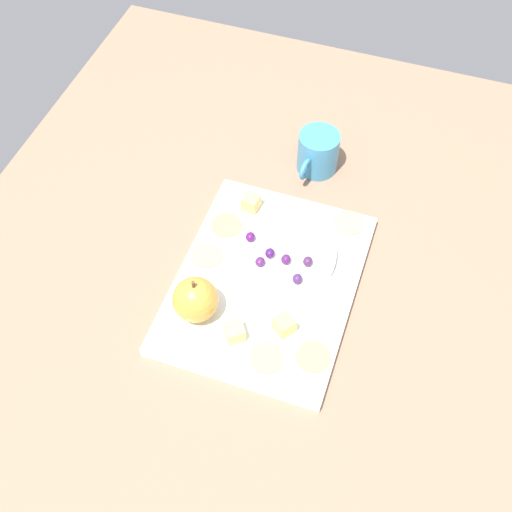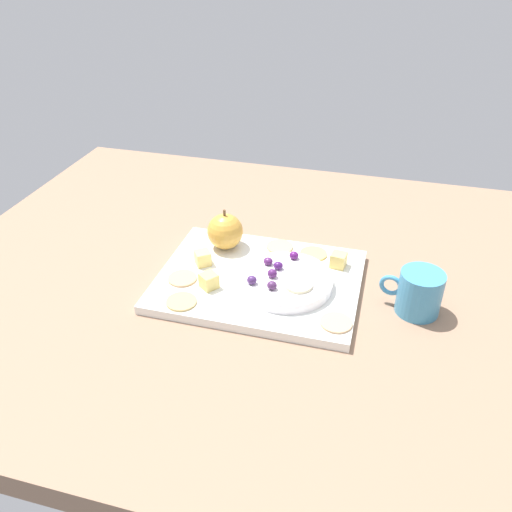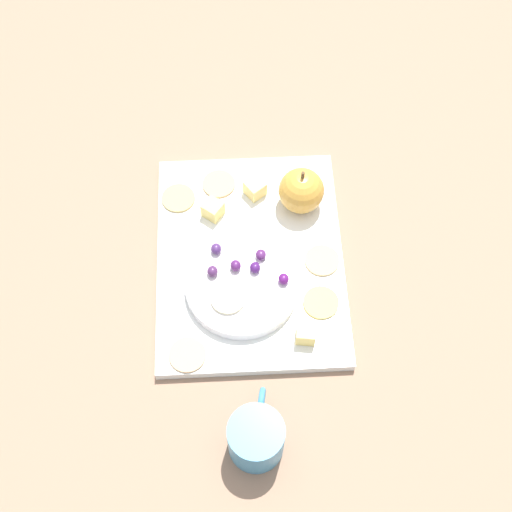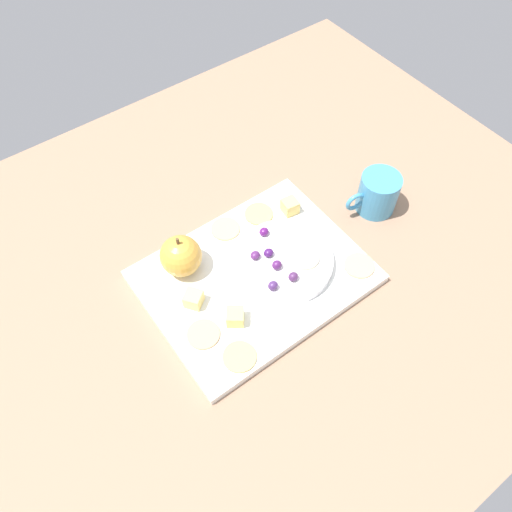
{
  "view_description": "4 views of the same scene",
  "coord_description": "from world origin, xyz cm",
  "px_view_note": "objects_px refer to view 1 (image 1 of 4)",
  "views": [
    {
      "loc": [
        56.08,
        21.28,
        93.46
      ],
      "look_at": [
        -1.37,
        1.55,
        9.66
      ],
      "focal_mm": 46.45,
      "sensor_mm": 36.0,
      "label": 1
    },
    {
      "loc": [
        -19.91,
        79.6,
        61.26
      ],
      "look_at": [
        1.1,
        1.98,
        9.16
      ],
      "focal_mm": 36.98,
      "sensor_mm": 36.0,
      "label": 2
    },
    {
      "loc": [
        -50.19,
        5.33,
        98.7
      ],
      "look_at": [
        -1.24,
        2.97,
        8.26
      ],
      "focal_mm": 49.24,
      "sensor_mm": 36.0,
      "label": 3
    },
    {
      "loc": [
        26.84,
        40.58,
        77.66
      ],
      "look_at": [
        -1.43,
        2.24,
        8.22
      ],
      "focal_mm": 35.13,
      "sensor_mm": 36.0,
      "label": 4
    }
  ],
  "objects_px": {
    "cheese_cube_1": "(234,332)",
    "grape_5": "(270,253)",
    "cheese_cube_0": "(284,325)",
    "cracker_4": "(348,223)",
    "grape_1": "(260,262)",
    "platter": "(267,283)",
    "cracker_0": "(226,225)",
    "grape_0": "(286,259)",
    "grape_3": "(250,237)",
    "grape_4": "(308,261)",
    "serving_dish": "(285,253)",
    "cup": "(318,152)",
    "cracker_2": "(207,255)",
    "cracker_1": "(313,357)",
    "grape_2": "(297,279)",
    "apple_slice_0": "(302,240)",
    "cracker_3": "(267,358)",
    "cheese_cube_2": "(251,203)",
    "apple_whole": "(195,300)"
  },
  "relations": [
    {
      "from": "cheese_cube_1",
      "to": "grape_5",
      "type": "distance_m",
      "value": 0.15
    },
    {
      "from": "cheese_cube_0",
      "to": "cheese_cube_1",
      "type": "distance_m",
      "value": 0.08
    },
    {
      "from": "cracker_4",
      "to": "grape_1",
      "type": "bearing_deg",
      "value": -37.94
    },
    {
      "from": "platter",
      "to": "grape_1",
      "type": "bearing_deg",
      "value": -127.68
    },
    {
      "from": "cracker_0",
      "to": "grape_1",
      "type": "relative_size",
      "value": 3.05
    },
    {
      "from": "cracker_4",
      "to": "grape_0",
      "type": "bearing_deg",
      "value": -30.23
    },
    {
      "from": "grape_5",
      "to": "grape_0",
      "type": "bearing_deg",
      "value": 81.79
    },
    {
      "from": "grape_3",
      "to": "grape_4",
      "type": "xyz_separation_m",
      "value": [
        0.02,
        0.1,
        0.0
      ]
    },
    {
      "from": "serving_dish",
      "to": "cup",
      "type": "relative_size",
      "value": 1.57
    },
    {
      "from": "cheese_cube_0",
      "to": "cracker_4",
      "type": "height_order",
      "value": "cheese_cube_0"
    },
    {
      "from": "grape_3",
      "to": "cheese_cube_1",
      "type": "bearing_deg",
      "value": 11.26
    },
    {
      "from": "cracker_4",
      "to": "cracker_2",
      "type": "bearing_deg",
      "value": -55.27
    },
    {
      "from": "grape_3",
      "to": "serving_dish",
      "type": "bearing_deg",
      "value": 88.75
    },
    {
      "from": "cracker_0",
      "to": "cracker_1",
      "type": "distance_m",
      "value": 0.28
    },
    {
      "from": "grape_1",
      "to": "grape_2",
      "type": "relative_size",
      "value": 1.0
    },
    {
      "from": "grape_0",
      "to": "grape_3",
      "type": "xyz_separation_m",
      "value": [
        -0.02,
        -0.07,
        -0.0
      ]
    },
    {
      "from": "apple_slice_0",
      "to": "grape_1",
      "type": "bearing_deg",
      "value": -37.39
    },
    {
      "from": "grape_2",
      "to": "apple_slice_0",
      "type": "height_order",
      "value": "grape_2"
    },
    {
      "from": "cracker_4",
      "to": "grape_3",
      "type": "distance_m",
      "value": 0.17
    },
    {
      "from": "platter",
      "to": "grape_4",
      "type": "distance_m",
      "value": 0.08
    },
    {
      "from": "cracker_3",
      "to": "grape_5",
      "type": "relative_size",
      "value": 3.05
    },
    {
      "from": "grape_2",
      "to": "cup",
      "type": "bearing_deg",
      "value": -170.73
    },
    {
      "from": "cheese_cube_1",
      "to": "cheese_cube_2",
      "type": "height_order",
      "value": "same"
    },
    {
      "from": "serving_dish",
      "to": "cracker_1",
      "type": "relative_size",
      "value": 3.16
    },
    {
      "from": "cracker_2",
      "to": "grape_4",
      "type": "height_order",
      "value": "grape_4"
    },
    {
      "from": "grape_0",
      "to": "apple_slice_0",
      "type": "xyz_separation_m",
      "value": [
        -0.05,
        0.01,
        -0.01
      ]
    },
    {
      "from": "grape_1",
      "to": "apple_slice_0",
      "type": "bearing_deg",
      "value": 142.61
    },
    {
      "from": "cracker_0",
      "to": "cup",
      "type": "relative_size",
      "value": 0.5
    },
    {
      "from": "cracker_2",
      "to": "cup",
      "type": "height_order",
      "value": "cup"
    },
    {
      "from": "cracker_1",
      "to": "grape_3",
      "type": "xyz_separation_m",
      "value": [
        -0.16,
        -0.15,
        0.02
      ]
    },
    {
      "from": "cracker_0",
      "to": "cracker_2",
      "type": "height_order",
      "value": "same"
    },
    {
      "from": "cracker_3",
      "to": "apple_slice_0",
      "type": "height_order",
      "value": "apple_slice_0"
    },
    {
      "from": "grape_1",
      "to": "cracker_3",
      "type": "bearing_deg",
      "value": 22.29
    },
    {
      "from": "cracker_0",
      "to": "grape_2",
      "type": "distance_m",
      "value": 0.17
    },
    {
      "from": "cheese_cube_2",
      "to": "cracker_1",
      "type": "relative_size",
      "value": 0.52
    },
    {
      "from": "cheese_cube_1",
      "to": "grape_3",
      "type": "bearing_deg",
      "value": -168.74
    },
    {
      "from": "cracker_4",
      "to": "cheese_cube_2",
      "type": "bearing_deg",
      "value": -83.28
    },
    {
      "from": "cheese_cube_2",
      "to": "cheese_cube_1",
      "type": "bearing_deg",
      "value": 13.64
    },
    {
      "from": "cracker_1",
      "to": "grape_4",
      "type": "xyz_separation_m",
      "value": [
        -0.15,
        -0.05,
        0.03
      ]
    },
    {
      "from": "cheese_cube_2",
      "to": "cracker_3",
      "type": "distance_m",
      "value": 0.29
    },
    {
      "from": "serving_dish",
      "to": "cracker_1",
      "type": "xyz_separation_m",
      "value": [
        0.16,
        0.09,
        -0.01
      ]
    },
    {
      "from": "grape_5",
      "to": "cheese_cube_0",
      "type": "bearing_deg",
      "value": 28.29
    },
    {
      "from": "apple_slice_0",
      "to": "cup",
      "type": "relative_size",
      "value": 0.48
    },
    {
      "from": "cheese_cube_0",
      "to": "grape_0",
      "type": "relative_size",
      "value": 1.59
    },
    {
      "from": "platter",
      "to": "grape_2",
      "type": "distance_m",
      "value": 0.06
    },
    {
      "from": "cracker_2",
      "to": "cracker_3",
      "type": "relative_size",
      "value": 1.0
    },
    {
      "from": "apple_whole",
      "to": "grape_5",
      "type": "height_order",
      "value": "apple_whole"
    },
    {
      "from": "grape_3",
      "to": "apple_whole",
      "type": "bearing_deg",
      "value": -14.15
    },
    {
      "from": "cracker_0",
      "to": "grape_0",
      "type": "xyz_separation_m",
      "value": [
        0.05,
        0.12,
        0.03
      ]
    },
    {
      "from": "cheese_cube_1",
      "to": "grape_4",
      "type": "xyz_separation_m",
      "value": [
        -0.15,
        0.07,
        0.01
      ]
    }
  ]
}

